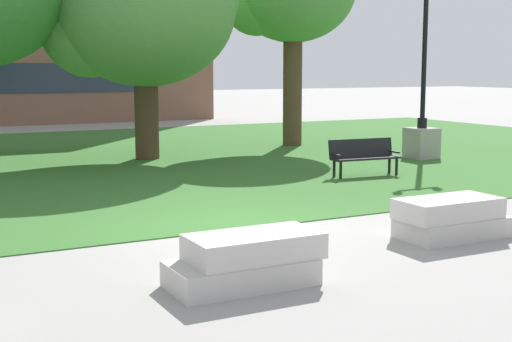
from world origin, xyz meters
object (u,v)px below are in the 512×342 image
at_px(concrete_block_left, 247,261).
at_px(lamp_post_right, 422,122).
at_px(concrete_block_right, 451,219).
at_px(park_bench_near_left, 364,155).

xyz_separation_m(concrete_block_left, lamp_post_right, (10.18, 8.70, 0.80)).
distance_m(concrete_block_left, concrete_block_right, 4.06).
xyz_separation_m(concrete_block_right, park_bench_near_left, (2.62, 5.96, 0.23)).
bearing_deg(concrete_block_left, lamp_post_right, 40.53).
bearing_deg(concrete_block_left, concrete_block_right, 10.41).
bearing_deg(park_bench_near_left, lamp_post_right, 29.45).
bearing_deg(concrete_block_right, park_bench_near_left, 66.23).
bearing_deg(concrete_block_right, lamp_post_right, 52.20).
relative_size(concrete_block_right, park_bench_near_left, 1.01).
xyz_separation_m(concrete_block_left, park_bench_near_left, (6.62, 6.69, 0.23)).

